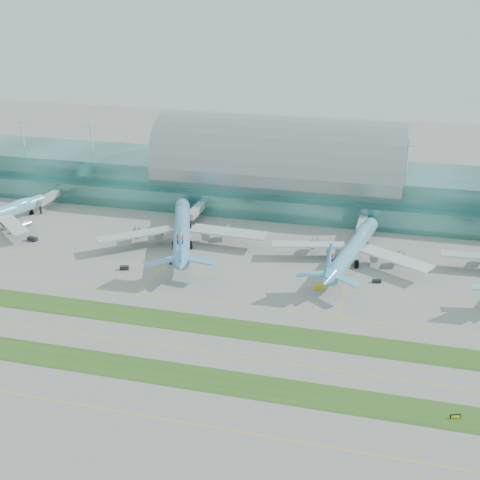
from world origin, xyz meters
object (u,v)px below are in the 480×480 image
(terminal, at_px, (279,176))
(airliner_b, at_px, (182,229))
(taxiway_sign_east, at_px, (455,416))
(airliner_c, at_px, (353,248))

(terminal, distance_m, airliner_b, 69.65)
(airliner_b, bearing_deg, terminal, 47.31)
(taxiway_sign_east, bearing_deg, terminal, 98.77)
(terminal, relative_size, airliner_c, 4.63)
(terminal, bearing_deg, taxiway_sign_east, -63.20)
(terminal, xyz_separation_m, airliner_c, (43.18, -63.60, -7.98))
(terminal, height_order, taxiway_sign_east, terminal)
(airliner_b, xyz_separation_m, taxiway_sign_east, (107.36, -93.86, -6.30))
(terminal, xyz_separation_m, airliner_b, (-27.93, -63.38, -7.34))
(terminal, height_order, airliner_c, terminal)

